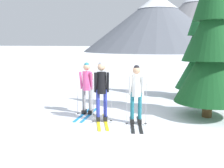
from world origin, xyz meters
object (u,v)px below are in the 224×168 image
Objects in this scene: skier_in_white at (136,91)px; pine_tree_mid at (199,50)px; pine_tree_far at (211,43)px; skier_in_pink at (87,85)px; skier_in_black at (101,88)px.

pine_tree_mid is at bearing 71.69° from skier_in_white.
pine_tree_far reaches higher than skier_in_white.
skier_in_pink is 1.00× the size of skier_in_black.
skier_in_pink is at bearing 166.96° from skier_in_white.
pine_tree_mid is at bearing 61.35° from skier_in_black.
skier_in_black is (0.77, -0.57, 0.06)m from skier_in_pink.
pine_tree_far reaches higher than skier_in_black.
pine_tree_mid is (3.25, 3.97, 1.09)m from skier_in_pink.
pine_tree_far is at bearing 37.59° from skier_in_white.
skier_in_black is 5.27m from pine_tree_mid.
pine_tree_far is (1.93, 1.49, 1.36)m from skier_in_white.
skier_in_pink is 5.24m from pine_tree_mid.
pine_tree_far is at bearing 28.96° from skier_in_black.
skier_in_pink is at bearing -163.97° from pine_tree_far.
skier_in_pink is 1.05× the size of skier_in_white.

